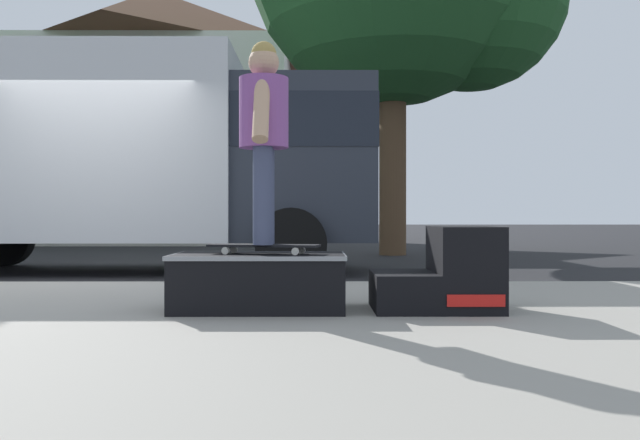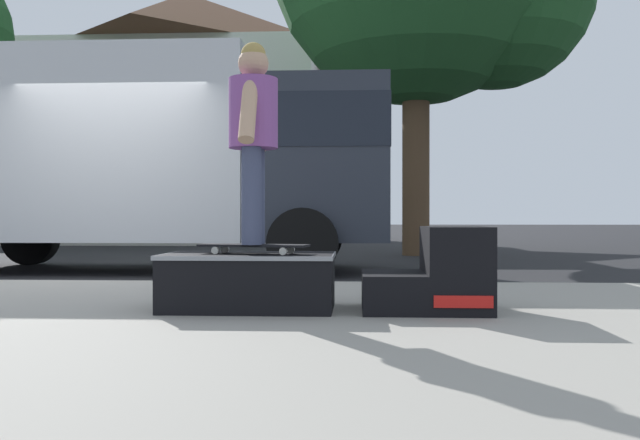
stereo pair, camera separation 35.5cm
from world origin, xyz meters
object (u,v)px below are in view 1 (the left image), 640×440
Objects in this scene: skater_kid at (264,125)px; box_truck at (132,153)px; kicker_ramp at (445,275)px; skateboard at (264,246)px; skate_box at (259,280)px.

box_truck is (-2.27, 4.84, 0.28)m from skater_kid.
box_truck reaches higher than skater_kid.
kicker_ramp is 0.61× the size of skater_kid.
skater_kid is (0.00, -0.00, 0.85)m from skateboard.
skater_kid is at bearing -64.91° from box_truck.
skate_box is 0.85× the size of skater_kid.
skate_box is 0.25m from skateboard.
kicker_ramp is at bearing -0.01° from skate_box.
skater_kid is 5.35m from box_truck.
skate_box is at bearing 126.75° from skater_kid.
kicker_ramp reaches higher than skateboard.
skateboard is at bearing -177.92° from kicker_ramp.
skater_kid is at bearing -53.25° from skate_box.
box_truck is (-3.55, 4.79, 1.34)m from kicker_ramp.
skate_box is at bearing 179.99° from kicker_ramp.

